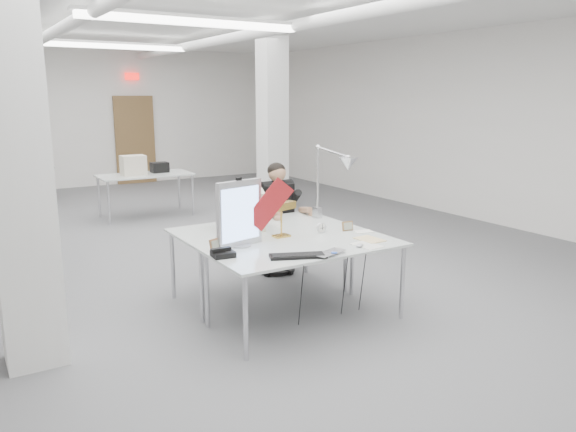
% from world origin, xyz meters
% --- Properties ---
extents(room_shell, '(10.04, 14.04, 3.24)m').
position_xyz_m(room_shell, '(0.04, 0.13, 1.69)').
color(room_shell, '#5A5A5D').
rests_on(room_shell, ground).
extents(desk_main, '(1.80, 0.90, 0.02)m').
position_xyz_m(desk_main, '(0.00, -2.50, 0.74)').
color(desk_main, silver).
rests_on(desk_main, room_shell).
extents(desk_second, '(1.80, 0.90, 0.02)m').
position_xyz_m(desk_second, '(0.00, -1.60, 0.74)').
color(desk_second, silver).
rests_on(desk_second, room_shell).
extents(bg_desk_a, '(1.60, 0.80, 0.02)m').
position_xyz_m(bg_desk_a, '(0.20, 3.00, 0.74)').
color(bg_desk_a, silver).
rests_on(bg_desk_a, room_shell).
extents(bg_desk_b, '(1.60, 0.80, 0.02)m').
position_xyz_m(bg_desk_b, '(-1.80, 5.20, 0.74)').
color(bg_desk_b, silver).
rests_on(bg_desk_b, room_shell).
extents(office_chair, '(0.53, 0.53, 1.03)m').
position_xyz_m(office_chair, '(0.55, -0.96, 0.51)').
color(office_chair, black).
rests_on(office_chair, room_shell).
extents(seated_person, '(0.55, 0.68, 0.98)m').
position_xyz_m(seated_person, '(0.55, -1.01, 0.90)').
color(seated_person, black).
rests_on(seated_person, office_chair).
extents(monitor, '(0.49, 0.16, 0.61)m').
position_xyz_m(monitor, '(-0.53, -2.18, 1.06)').
color(monitor, '#B6B6BB').
rests_on(monitor, desk_main).
extents(pennant, '(0.46, 0.15, 0.51)m').
position_xyz_m(pennant, '(-0.23, -2.21, 1.12)').
color(pennant, maroon).
rests_on(pennant, monitor).
extents(keyboard, '(0.51, 0.34, 0.02)m').
position_xyz_m(keyboard, '(-0.27, -2.77, 0.77)').
color(keyboard, black).
rests_on(keyboard, desk_main).
extents(laptop, '(0.38, 0.31, 0.03)m').
position_xyz_m(laptop, '(0.02, -2.90, 0.77)').
color(laptop, '#ACABB0').
rests_on(laptop, desk_main).
extents(mouse, '(0.10, 0.08, 0.03)m').
position_xyz_m(mouse, '(0.39, -2.79, 0.77)').
color(mouse, '#B1B1B6').
rests_on(mouse, desk_main).
extents(bankers_lamp, '(0.30, 0.18, 0.32)m').
position_xyz_m(bankers_lamp, '(-0.02, -2.08, 0.91)').
color(bankers_lamp, gold).
rests_on(bankers_lamp, desk_main).
extents(desk_phone, '(0.20, 0.19, 0.05)m').
position_xyz_m(desk_phone, '(-0.81, -2.42, 0.78)').
color(desk_phone, black).
rests_on(desk_phone, desk_main).
extents(picture_frame_left, '(0.16, 0.09, 0.12)m').
position_xyz_m(picture_frame_left, '(-0.79, -2.23, 0.82)').
color(picture_frame_left, '#9B6743').
rests_on(picture_frame_left, desk_main).
extents(picture_frame_right, '(0.13, 0.04, 0.10)m').
position_xyz_m(picture_frame_right, '(0.69, -2.21, 0.80)').
color(picture_frame_right, olive).
rests_on(picture_frame_right, desk_main).
extents(desk_clock, '(0.11, 0.04, 0.10)m').
position_xyz_m(desk_clock, '(0.41, -2.15, 0.81)').
color(desk_clock, silver).
rests_on(desk_clock, desk_main).
extents(paper_stack_a, '(0.22, 0.30, 0.01)m').
position_xyz_m(paper_stack_a, '(0.48, -2.77, 0.76)').
color(paper_stack_a, silver).
rests_on(paper_stack_a, desk_main).
extents(paper_stack_b, '(0.21, 0.28, 0.01)m').
position_xyz_m(paper_stack_b, '(0.64, -2.62, 0.76)').
color(paper_stack_b, '#DABC82').
rests_on(paper_stack_b, desk_main).
extents(paper_stack_c, '(0.21, 0.17, 0.01)m').
position_xyz_m(paper_stack_c, '(0.79, -2.34, 0.76)').
color(paper_stack_c, silver).
rests_on(paper_stack_c, desk_main).
extents(beige_monitor, '(0.54, 0.53, 0.40)m').
position_xyz_m(beige_monitor, '(-0.18, -1.57, 0.95)').
color(beige_monitor, beige).
rests_on(beige_monitor, desk_second).
extents(architect_lamp, '(0.37, 0.71, 0.86)m').
position_xyz_m(architect_lamp, '(0.77, -1.79, 1.19)').
color(architect_lamp, silver).
rests_on(architect_lamp, desk_second).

